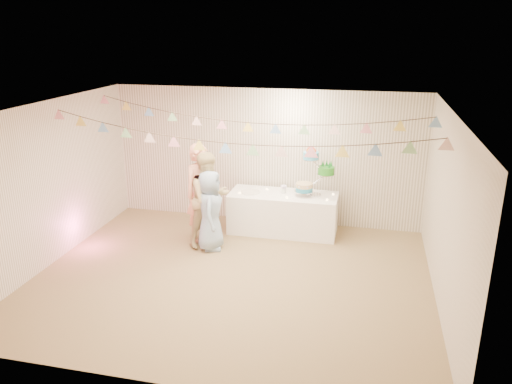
% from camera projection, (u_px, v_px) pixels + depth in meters
% --- Properties ---
extents(floor, '(6.00, 6.00, 0.00)m').
position_uv_depth(floor, '(232.00, 278.00, 7.70)').
color(floor, olive).
rests_on(floor, ground).
extents(ceiling, '(6.00, 6.00, 0.00)m').
position_uv_depth(ceiling, '(229.00, 109.00, 6.88)').
color(ceiling, white).
rests_on(ceiling, ground).
extents(back_wall, '(6.00, 6.00, 0.00)m').
position_uv_depth(back_wall, '(266.00, 157.00, 9.60)').
color(back_wall, silver).
rests_on(back_wall, ground).
extents(front_wall, '(6.00, 6.00, 0.00)m').
position_uv_depth(front_wall, '(163.00, 278.00, 4.98)').
color(front_wall, silver).
rests_on(front_wall, ground).
extents(left_wall, '(5.00, 5.00, 0.00)m').
position_uv_depth(left_wall, '(49.00, 184.00, 7.93)').
color(left_wall, silver).
rests_on(left_wall, ground).
extents(right_wall, '(5.00, 5.00, 0.00)m').
position_uv_depth(right_wall, '(447.00, 215.00, 6.65)').
color(right_wall, silver).
rests_on(right_wall, ground).
extents(table, '(1.99, 0.80, 0.75)m').
position_uv_depth(table, '(283.00, 213.00, 9.32)').
color(table, white).
rests_on(table, floor).
extents(cake_stand, '(0.76, 0.45, 0.85)m').
position_uv_depth(cake_stand, '(314.00, 173.00, 8.99)').
color(cake_stand, silver).
rests_on(cake_stand, table).
extents(cake_bottom, '(0.31, 0.31, 0.15)m').
position_uv_depth(cake_bottom, '(305.00, 191.00, 9.08)').
color(cake_bottom, teal).
rests_on(cake_bottom, cake_stand).
extents(cake_middle, '(0.27, 0.27, 0.22)m').
position_uv_depth(cake_middle, '(325.00, 176.00, 9.06)').
color(cake_middle, '#23841C').
rests_on(cake_middle, cake_stand).
extents(cake_top_tier, '(0.25, 0.25, 0.19)m').
position_uv_depth(cake_top_tier, '(311.00, 162.00, 8.91)').
color(cake_top_tier, '#40A4CA').
rests_on(cake_top_tier, cake_stand).
extents(platter, '(0.36, 0.36, 0.02)m').
position_uv_depth(platter, '(250.00, 192.00, 9.28)').
color(platter, white).
rests_on(platter, table).
extents(posy, '(0.14, 0.14, 0.16)m').
position_uv_depth(posy, '(284.00, 189.00, 9.22)').
color(posy, white).
rests_on(posy, table).
extents(person_adult_a, '(0.73, 0.77, 1.77)m').
position_uv_depth(person_adult_a, '(202.00, 193.00, 8.82)').
color(person_adult_a, '#F6A180').
rests_on(person_adult_a, floor).
extents(person_adult_b, '(0.98, 1.03, 1.68)m').
position_uv_depth(person_adult_b, '(210.00, 199.00, 8.64)').
color(person_adult_b, tan).
rests_on(person_adult_b, floor).
extents(person_child, '(0.58, 0.76, 1.40)m').
position_uv_depth(person_child, '(210.00, 210.00, 8.51)').
color(person_child, '#8DA9C7').
rests_on(person_child, floor).
extents(bunting_back, '(5.60, 1.10, 0.40)m').
position_uv_depth(bunting_back, '(248.00, 114.00, 7.97)').
color(bunting_back, pink).
rests_on(bunting_back, ceiling).
extents(bunting_front, '(5.60, 0.90, 0.36)m').
position_uv_depth(bunting_front, '(225.00, 132.00, 6.78)').
color(bunting_front, '#72A5E5').
rests_on(bunting_front, ceiling).
extents(tealight_0, '(0.04, 0.04, 0.03)m').
position_uv_depth(tealight_0, '(239.00, 193.00, 9.23)').
color(tealight_0, '#FFD88C').
rests_on(tealight_0, table).
extents(tealight_1, '(0.04, 0.04, 0.03)m').
position_uv_depth(tealight_1, '(267.00, 189.00, 9.44)').
color(tealight_1, '#FFD88C').
rests_on(tealight_1, table).
extents(tealight_2, '(0.04, 0.04, 0.03)m').
position_uv_depth(tealight_2, '(287.00, 197.00, 8.97)').
color(tealight_2, '#FFD88C').
rests_on(tealight_2, table).
extents(tealight_3, '(0.04, 0.04, 0.03)m').
position_uv_depth(tealight_3, '(304.00, 191.00, 9.32)').
color(tealight_3, '#FFD88C').
rests_on(tealight_3, table).
extents(tealight_4, '(0.04, 0.04, 0.03)m').
position_uv_depth(tealight_4, '(327.00, 200.00, 8.85)').
color(tealight_4, '#FFD88C').
rests_on(tealight_4, table).
extents(tealight_5, '(0.04, 0.04, 0.03)m').
position_uv_depth(tealight_5, '(333.00, 194.00, 9.14)').
color(tealight_5, '#FFD88C').
rests_on(tealight_5, table).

